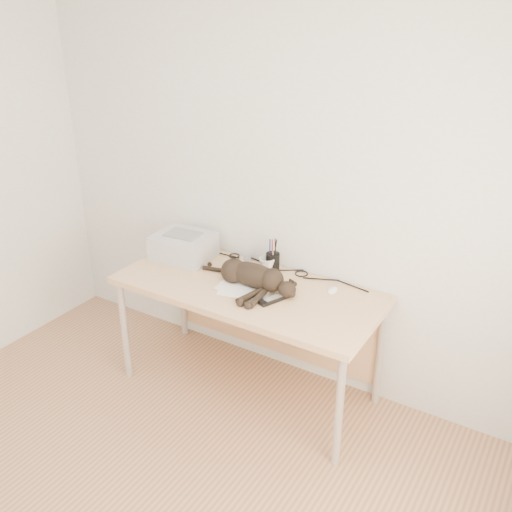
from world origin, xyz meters
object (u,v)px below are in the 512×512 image
Objects in this scene: printer at (184,246)px; pen_cup at (273,262)px; desk at (255,300)px; cat at (251,276)px; mug at (267,265)px; mouse at (333,289)px.

pen_cup reaches higher than printer.
cat is (0.01, -0.07, 0.20)m from desk.
mug reaches higher than mouse.
printer reaches higher than desk.
mug reaches higher than desk.
cat is 0.22m from mug.
pen_cup is 0.44m from mouse.
pen_cup reaches higher than cat.
printer is at bearing 176.25° from desk.
pen_cup is at bearing 90.26° from cat.
mug is at bearing 176.78° from mouse.
cat is at bearing -85.87° from mug.
mouse is (1.02, 0.09, -0.07)m from printer.
desk is 0.23m from mug.
desk is at bearing 102.18° from cat.
mouse is at bearing -6.76° from pen_cup.
desk is 7.30× the size of pen_cup.
cat is 0.25m from pen_cup.
pen_cup is (0.02, 0.03, 0.01)m from mug.
pen_cup is 2.25× the size of mouse.
cat reaches higher than mouse.
cat is 3.10× the size of pen_cup.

